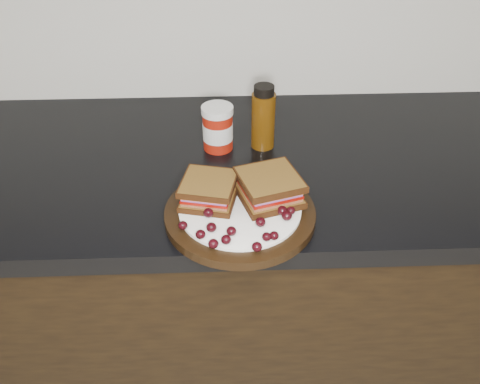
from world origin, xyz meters
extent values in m
cube|color=black|center=(0.00, 1.70, 0.43)|extent=(3.96, 0.58, 0.86)
cube|color=black|center=(0.00, 1.70, 0.88)|extent=(3.98, 0.60, 0.04)
cylinder|color=black|center=(0.21, 1.50, 0.91)|extent=(0.28, 0.28, 0.02)
ellipsoid|color=black|center=(0.10, 1.44, 0.93)|extent=(0.02, 0.02, 0.02)
ellipsoid|color=black|center=(0.15, 1.44, 0.93)|extent=(0.02, 0.02, 0.02)
ellipsoid|color=black|center=(0.14, 1.42, 0.93)|extent=(0.02, 0.02, 0.02)
ellipsoid|color=black|center=(0.16, 1.39, 0.93)|extent=(0.02, 0.02, 0.02)
ellipsoid|color=black|center=(0.18, 1.40, 0.93)|extent=(0.02, 0.02, 0.02)
ellipsoid|color=black|center=(0.19, 1.42, 0.93)|extent=(0.02, 0.02, 0.02)
ellipsoid|color=black|center=(0.23, 1.38, 0.93)|extent=(0.02, 0.02, 0.02)
ellipsoid|color=black|center=(0.25, 1.41, 0.93)|extent=(0.02, 0.02, 0.02)
ellipsoid|color=black|center=(0.26, 1.41, 0.93)|extent=(0.02, 0.02, 0.02)
ellipsoid|color=black|center=(0.24, 1.45, 0.93)|extent=(0.02, 0.02, 0.02)
ellipsoid|color=black|center=(0.29, 1.46, 0.93)|extent=(0.02, 0.02, 0.02)
ellipsoid|color=black|center=(0.28, 1.48, 0.93)|extent=(0.02, 0.02, 0.02)
ellipsoid|color=black|center=(0.30, 1.48, 0.93)|extent=(0.02, 0.02, 0.02)
ellipsoid|color=black|center=(0.31, 1.53, 0.93)|extent=(0.02, 0.02, 0.02)
ellipsoid|color=black|center=(0.27, 1.54, 0.93)|extent=(0.01, 0.01, 0.01)
ellipsoid|color=black|center=(0.26, 1.53, 0.93)|extent=(0.02, 0.02, 0.02)
ellipsoid|color=black|center=(0.14, 1.54, 0.93)|extent=(0.02, 0.02, 0.02)
ellipsoid|color=black|center=(0.15, 1.54, 0.93)|extent=(0.02, 0.02, 0.02)
ellipsoid|color=black|center=(0.12, 1.52, 0.93)|extent=(0.02, 0.02, 0.02)
ellipsoid|color=black|center=(0.13, 1.50, 0.93)|extent=(0.02, 0.02, 0.02)
ellipsoid|color=black|center=(0.15, 1.48, 0.93)|extent=(0.02, 0.02, 0.02)
ellipsoid|color=black|center=(0.17, 1.54, 0.93)|extent=(0.02, 0.02, 0.02)
ellipsoid|color=black|center=(0.15, 1.51, 0.93)|extent=(0.02, 0.02, 0.01)
ellipsoid|color=black|center=(0.12, 1.51, 0.93)|extent=(0.02, 0.02, 0.02)
cylinder|color=maroon|center=(0.17, 1.75, 0.95)|extent=(0.09, 0.09, 0.10)
cylinder|color=#462707|center=(0.27, 1.75, 0.97)|extent=(0.07, 0.07, 0.15)
camera|label=1|loc=(0.18, 0.73, 1.54)|focal=40.00mm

